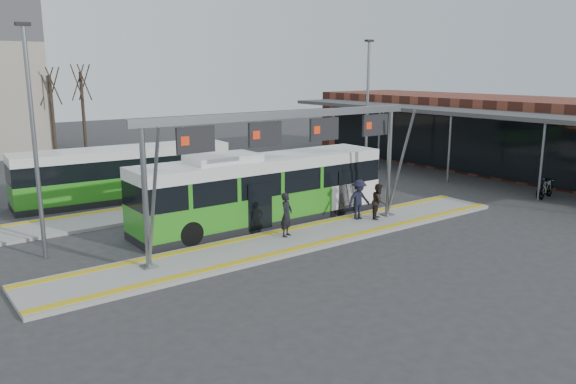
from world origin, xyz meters
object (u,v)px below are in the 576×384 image
(passenger_a, at_px, (287,215))
(hero_bus, at_px, (262,190))
(gantry, at_px, (290,137))
(passenger_b, at_px, (379,201))
(passenger_c, at_px, (359,200))

(passenger_a, bearing_deg, hero_bus, 46.09)
(gantry, bearing_deg, passenger_a, 104.92)
(hero_bus, xyz_separation_m, passenger_b, (4.43, -3.06, -0.57))
(passenger_b, distance_m, passenger_c, 0.93)
(hero_bus, xyz_separation_m, passenger_c, (3.64, -2.58, -0.47))
(passenger_b, bearing_deg, passenger_c, 114.29)
(passenger_a, bearing_deg, passenger_b, -33.74)
(gantry, relative_size, hero_bus, 1.06)
(hero_bus, bearing_deg, passenger_c, -35.20)
(gantry, relative_size, passenger_b, 7.87)
(gantry, height_order, passenger_a, gantry)
(hero_bus, relative_size, passenger_b, 7.43)
(passenger_c, bearing_deg, gantry, -172.31)
(passenger_a, distance_m, passenger_c, 4.30)
(hero_bus, distance_m, passenger_a, 2.89)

